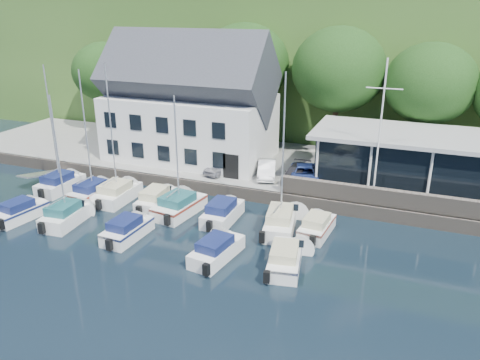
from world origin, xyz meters
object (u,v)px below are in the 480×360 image
(flagpole, at_px, (380,132))
(boat_r2_3, at_px, (217,248))
(car_dgrey, at_px, (296,173))
(harbor_building, at_px, (190,109))
(club_pavilion, at_px, (402,159))
(car_white, at_px, (267,169))
(boat_r1_4, at_px, (177,151))
(boat_r2_1, at_px, (58,158))
(boat_r2_4, at_px, (285,256))
(boat_r1_0, at_px, (53,134))
(boat_r1_3, at_px, (157,197))
(boat_r1_1, at_px, (87,142))
(boat_r2_0, at_px, (20,210))
(boat_r1_2, at_px, (112,142))
(boat_r1_5, at_px, (223,211))
(boat_r1_7, at_px, (317,224))
(car_silver, at_px, (221,166))
(car_blue, at_px, (304,174))
(boat_r2_2, at_px, (127,228))
(boat_r1_6, at_px, (283,162))

(flagpole, bearing_deg, boat_r2_3, -127.26)
(car_dgrey, bearing_deg, boat_r2_3, -97.75)
(car_dgrey, xyz_separation_m, flagpole, (6.02, -1.59, 4.29))
(harbor_building, xyz_separation_m, club_pavilion, (18.00, -0.50, -2.30))
(car_white, bearing_deg, boat_r1_4, -137.76)
(boat_r2_1, xyz_separation_m, boat_r2_4, (15.35, -0.04, -4.01))
(boat_r1_0, relative_size, boat_r1_3, 1.63)
(boat_r1_1, xyz_separation_m, boat_r2_0, (-2.39, -4.75, -3.79))
(harbor_building, height_order, boat_r1_2, harbor_building)
(harbor_building, distance_m, boat_r1_5, 12.67)
(boat_r1_0, bearing_deg, boat_r1_3, 1.91)
(boat_r1_4, bearing_deg, boat_r2_4, -17.33)
(boat_r2_4, bearing_deg, club_pavilion, 58.39)
(boat_r1_3, relative_size, boat_r2_4, 0.99)
(boat_r2_4, bearing_deg, car_white, 103.30)
(harbor_building, height_order, boat_r2_1, harbor_building)
(boat_r1_7, bearing_deg, club_pavilion, 67.55)
(boat_r1_5, relative_size, boat_r2_0, 1.10)
(harbor_building, distance_m, boat_r2_4, 19.27)
(car_silver, xyz_separation_m, flagpole, (12.23, -1.03, 4.30))
(boat_r1_0, distance_m, boat_r1_4, 10.89)
(boat_r2_3, bearing_deg, boat_r1_0, 170.65)
(car_blue, distance_m, boat_r2_2, 14.12)
(boat_r2_0, bearing_deg, boat_r1_7, 23.34)
(boat_r1_1, bearing_deg, car_white, 35.89)
(boat_r1_5, distance_m, boat_r2_3, 5.08)
(boat_r1_6, xyz_separation_m, boat_r2_0, (-17.18, -4.99, -3.96))
(boat_r1_6, bearing_deg, car_white, 105.81)
(boat_r1_2, relative_size, boat_r1_7, 1.81)
(boat_r2_0, distance_m, boat_r2_1, 5.27)
(boat_r2_1, bearing_deg, boat_r1_3, 42.15)
(boat_r1_5, distance_m, boat_r2_2, 6.47)
(boat_r2_2, bearing_deg, car_dgrey, 57.43)
(boat_r1_3, relative_size, boat_r2_2, 1.08)
(car_dgrey, distance_m, boat_r2_2, 13.92)
(boat_r2_0, bearing_deg, flagpole, 32.80)
(club_pavilion, height_order, boat_r1_7, club_pavilion)
(car_white, xyz_separation_m, boat_r1_5, (-0.88, -6.90, -0.89))
(car_silver, distance_m, boat_r1_5, 7.00)
(flagpole, bearing_deg, boat_r1_7, -120.33)
(harbor_building, distance_m, car_blue, 12.05)
(boat_r1_4, bearing_deg, boat_r2_1, -139.22)
(boat_r1_5, bearing_deg, boat_r2_3, -70.72)
(boat_r2_0, bearing_deg, car_white, 48.52)
(club_pavilion, xyz_separation_m, boat_r1_5, (-10.90, -8.93, -2.29))
(car_white, height_order, boat_r1_4, boat_r1_4)
(boat_r2_1, bearing_deg, car_silver, 51.98)
(club_pavilion, bearing_deg, boat_r2_1, -147.48)
(boat_r1_4, bearing_deg, flagpole, 30.54)
(boat_r1_6, bearing_deg, car_silver, 128.94)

